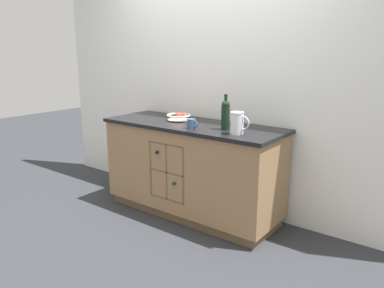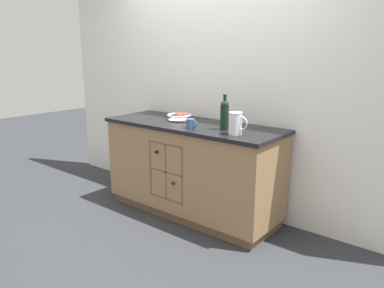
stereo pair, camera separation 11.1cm
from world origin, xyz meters
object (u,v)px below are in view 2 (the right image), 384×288
ceramic_mug (191,124)px  fruit_bowl (180,116)px  standing_wine_bottle (225,114)px  white_pitcher (236,123)px

ceramic_mug → fruit_bowl: bearing=144.7°
ceramic_mug → standing_wine_bottle: 0.32m
white_pitcher → standing_wine_bottle: (-0.18, 0.10, 0.04)m
white_pitcher → standing_wine_bottle: 0.21m
ceramic_mug → standing_wine_bottle: standing_wine_bottle is taller
fruit_bowl → white_pitcher: bearing=-14.3°
white_pitcher → ceramic_mug: size_ratio=1.66×
fruit_bowl → standing_wine_bottle: bearing=-9.0°
ceramic_mug → standing_wine_bottle: bearing=28.2°
fruit_bowl → white_pitcher: white_pitcher is taller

